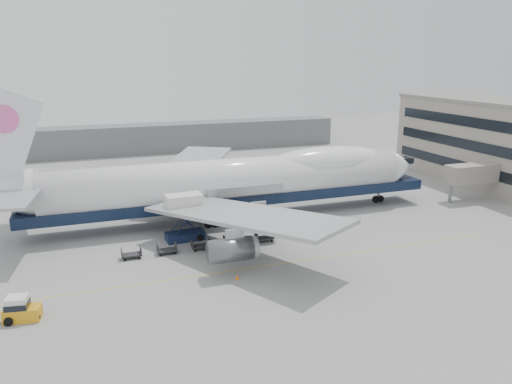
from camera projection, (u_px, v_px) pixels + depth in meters
name	position (u px, v px, depth m)	size (l,w,h in m)	color
ground	(260.00, 246.00, 62.43)	(260.00, 260.00, 0.00)	gray
apron_line	(278.00, 264.00, 56.98)	(60.00, 0.15, 0.01)	gold
hangar	(123.00, 140.00, 121.84)	(110.00, 8.00, 7.00)	slate
airliner	(236.00, 181.00, 72.09)	(67.00, 55.30, 19.98)	white
catering_truck	(184.00, 214.00, 63.75)	(5.01, 3.60, 6.08)	#182549
baggage_tug	(20.00, 310.00, 44.57)	(3.35, 2.16, 2.28)	orange
traffic_cone	(237.00, 277.00, 52.98)	(0.38, 0.38, 0.56)	orange
dolly_0	(131.00, 254.00, 58.48)	(2.30, 1.35, 1.30)	#2D2D30
dolly_1	(167.00, 250.00, 59.85)	(2.30, 1.35, 1.30)	#2D2D30
dolly_2	(201.00, 245.00, 61.21)	(2.30, 1.35, 1.30)	#2D2D30
dolly_3	(233.00, 241.00, 62.58)	(2.30, 1.35, 1.30)	#2D2D30
dolly_4	(264.00, 237.00, 63.95)	(2.30, 1.35, 1.30)	#2D2D30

